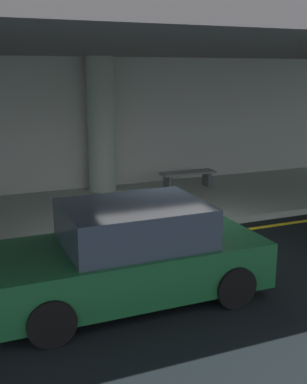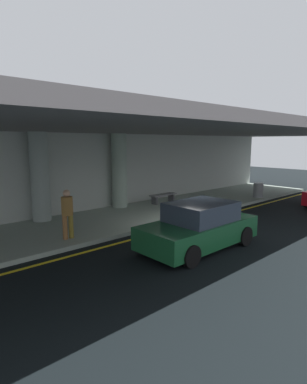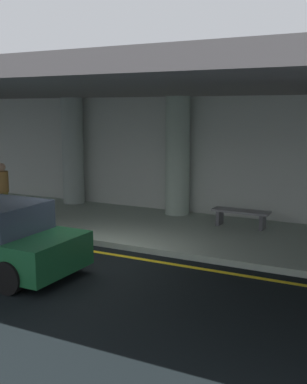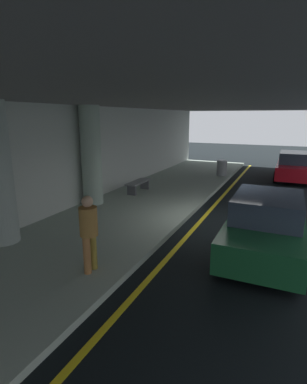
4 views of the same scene
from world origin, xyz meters
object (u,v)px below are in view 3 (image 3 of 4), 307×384
traveler_with_luggage (2,187)px  bench_metal (241,215)px  support_column_left_mid (178,156)px  support_column_far_left (73,151)px

traveler_with_luggage → bench_metal: traveler_with_luggage is taller
support_column_left_mid → traveler_with_luggage: 5.38m
support_column_left_mid → bench_metal: (2.30, -0.76, -1.47)m
support_column_far_left → bench_metal: support_column_far_left is taller
traveler_with_luggage → bench_metal: bearing=79.8°
support_column_far_left → support_column_left_mid: (4.00, 0.00, 0.00)m
support_column_far_left → traveler_with_luggage: 3.18m
support_column_left_mid → bench_metal: bearing=-18.3°
bench_metal → support_column_left_mid: bearing=161.7°
bench_metal → traveler_with_luggage: bearing=-161.2°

